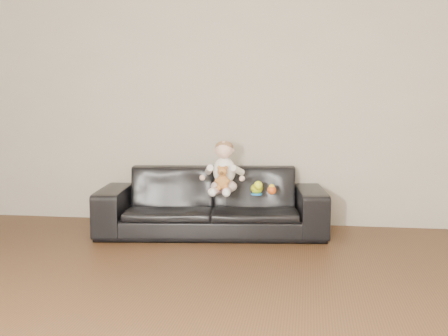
% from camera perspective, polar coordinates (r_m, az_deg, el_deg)
% --- Properties ---
extents(wall_back, '(5.00, 0.00, 5.00)m').
position_cam_1_polar(wall_back, '(5.39, 0.39, 8.14)').
color(wall_back, '#B2A996').
rests_on(wall_back, ground).
extents(sofa, '(2.06, 1.01, 0.58)m').
position_cam_1_polar(sofa, '(4.98, -1.25, -3.41)').
color(sofa, black).
rests_on(sofa, floor).
extents(baby, '(0.31, 0.38, 0.45)m').
position_cam_1_polar(baby, '(4.81, -0.02, -0.24)').
color(baby, beige).
rests_on(baby, sofa).
extents(teddy_bear, '(0.11, 0.11, 0.20)m').
position_cam_1_polar(teddy_bear, '(4.68, -0.16, -1.03)').
color(teddy_bear, '#B16E32').
rests_on(teddy_bear, sofa).
extents(toy_green, '(0.14, 0.15, 0.09)m').
position_cam_1_polar(toy_green, '(4.83, 3.33, -2.11)').
color(toy_green, '#D5E61B').
rests_on(toy_green, sofa).
extents(toy_rattle, '(0.08, 0.08, 0.08)m').
position_cam_1_polar(toy_rattle, '(4.79, 4.87, -2.25)').
color(toy_rattle, '#DC5419').
rests_on(toy_rattle, sofa).
extents(toy_blue_disc, '(0.10, 0.10, 0.01)m').
position_cam_1_polar(toy_blue_disc, '(4.78, 3.33, -2.65)').
color(toy_blue_disc, blue).
rests_on(toy_blue_disc, sofa).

